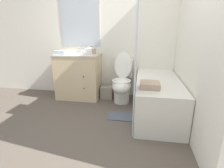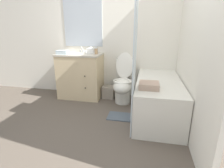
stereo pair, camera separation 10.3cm
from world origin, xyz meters
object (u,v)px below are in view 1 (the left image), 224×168
at_px(tissue_box, 89,51).
at_px(hand_towel_folded, 60,53).
at_px(sink_faucet, 81,51).
at_px(bath_towel_folded, 150,85).
at_px(wastebasket, 107,92).
at_px(soap_dispenser, 94,51).
at_px(bath_mat, 122,116).
at_px(vanity_cabinet, 79,76).
at_px(bathtub, 157,97).
at_px(toilet, 122,83).

bearing_deg(tissue_box, hand_towel_folded, -152.98).
height_order(sink_faucet, bath_towel_folded, sink_faucet).
relative_size(wastebasket, tissue_box, 1.66).
relative_size(tissue_box, soap_dispenser, 1.11).
xyz_separation_m(sink_faucet, bath_mat, (0.95, -0.91, -0.91)).
bearing_deg(wastebasket, tissue_box, 170.41).
bearing_deg(sink_faucet, tissue_box, -24.22).
bearing_deg(tissue_box, soap_dispenser, -28.32).
bearing_deg(vanity_cabinet, bath_towel_folded, -34.77).
bearing_deg(wastebasket, sink_faucet, 164.75).
bearing_deg(soap_dispenser, tissue_box, 151.68).
xyz_separation_m(wastebasket, bath_mat, (0.39, -0.76, -0.11)).
bearing_deg(hand_towel_folded, soap_dispenser, 16.74).
xyz_separation_m(bath_towel_folded, bath_mat, (-0.38, 0.20, -0.61)).
height_order(wastebasket, hand_towel_folded, hand_towel_folded).
xyz_separation_m(bathtub, wastebasket, (-0.93, 0.54, -0.17)).
bearing_deg(vanity_cabinet, hand_towel_folded, -151.01).
relative_size(bathtub, soap_dispenser, 11.71).
distance_m(bathtub, bath_mat, 0.64).
relative_size(vanity_cabinet, hand_towel_folded, 4.19).
distance_m(bathtub, tissue_box, 1.55).
relative_size(soap_dispenser, hand_towel_folded, 0.63).
relative_size(vanity_cabinet, wastebasket, 3.63).
height_order(wastebasket, soap_dispenser, soap_dispenser).
relative_size(wastebasket, bath_towel_folded, 0.92).
bearing_deg(bathtub, wastebasket, 149.76).
xyz_separation_m(bathtub, bath_towel_folded, (-0.15, -0.42, 0.32)).
distance_m(toilet, bath_towel_folded, 0.98).
relative_size(bath_towel_folded, bath_mat, 0.58).
relative_size(toilet, hand_towel_folded, 4.36).
height_order(sink_faucet, wastebasket, sink_faucet).
bearing_deg(wastebasket, hand_towel_folded, -167.36).
bearing_deg(vanity_cabinet, soap_dispenser, 4.88).
bearing_deg(toilet, hand_towel_folded, -177.14).
bearing_deg(tissue_box, bath_towel_folded, -42.10).
height_order(vanity_cabinet, sink_faucet, sink_faucet).
relative_size(sink_faucet, wastebasket, 0.59).
bearing_deg(bathtub, vanity_cabinet, 161.13).
xyz_separation_m(bathtub, tissue_box, (-1.28, 0.60, 0.64)).
bearing_deg(bathtub, sink_faucet, 154.99).
distance_m(tissue_box, soap_dispenser, 0.14).
bearing_deg(bath_towel_folded, bathtub, 69.71).
distance_m(vanity_cabinet, bath_mat, 1.28).
bearing_deg(sink_faucet, bath_mat, -43.84).
xyz_separation_m(vanity_cabinet, toilet, (0.88, -0.10, -0.07)).
relative_size(vanity_cabinet, bath_towel_folded, 3.36).
bearing_deg(bathtub, bath_mat, -157.74).
xyz_separation_m(wastebasket, tissue_box, (-0.35, 0.06, 0.81)).
bearing_deg(wastebasket, bath_towel_folded, -51.04).
height_order(bathtub, tissue_box, tissue_box).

